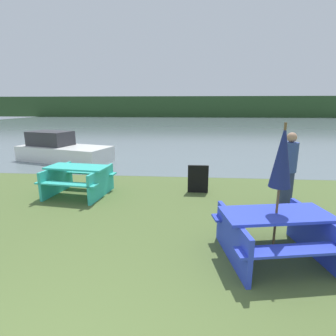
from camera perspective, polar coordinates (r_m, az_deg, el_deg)
name	(u,v)px	position (r m, az deg, el deg)	size (l,w,h in m)	color
water	(180,124)	(33.45, 2.55, 9.55)	(60.00, 50.00, 0.00)	slate
far_treeline	(184,107)	(53.37, 3.44, 13.17)	(80.00, 1.60, 4.00)	#284723
picnic_table_blue	(275,231)	(4.42, 22.18, -12.52)	(1.83, 1.65, 0.74)	blue
picnic_table_teal	(78,178)	(7.25, -18.93, -2.03)	(1.72, 1.56, 0.77)	#33B7A8
umbrella_navy	(282,157)	(4.07, 23.61, 2.27)	(0.31, 0.31, 2.08)	brown
boat	(62,150)	(12.06, -22.14, 3.65)	(4.21, 2.59, 1.23)	silver
person	(288,169)	(6.70, 24.73, -0.25)	(0.34, 0.34, 1.72)	#283351
signboard	(198,179)	(7.11, 6.54, -2.39)	(0.55, 0.08, 0.75)	black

